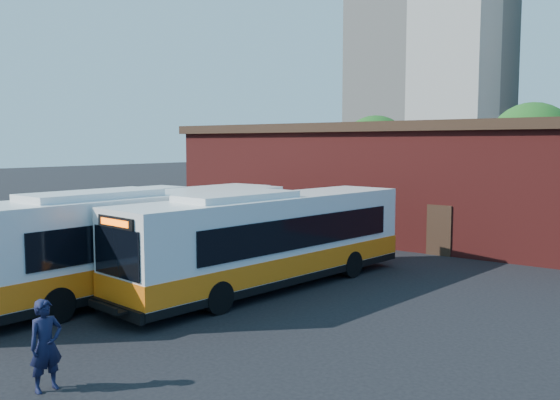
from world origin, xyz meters
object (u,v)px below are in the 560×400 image
Objects in this scene: bus_mideast at (269,244)px; transit_worker at (46,345)px; bus_midwest at (133,246)px; bus_west at (164,228)px.

transit_worker is at bearing -73.65° from bus_mideast.
bus_mideast is (3.38, 3.49, -0.06)m from bus_midwest.
bus_west is 5.60m from bus_midwest.
bus_midwest is 4.86m from bus_mideast.
bus_midwest is at bearing -128.02° from bus_mideast.
bus_west reaches higher than transit_worker.
bus_midwest is at bearing 44.27° from transit_worker.
bus_mideast reaches higher than transit_worker.
bus_midwest is 6.90× the size of transit_worker.
transit_worker is (5.21, -6.60, -0.69)m from bus_midwest.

